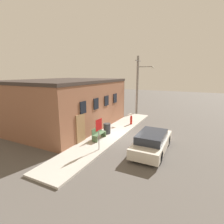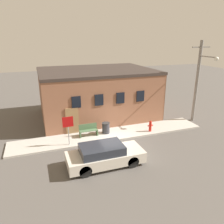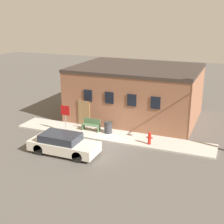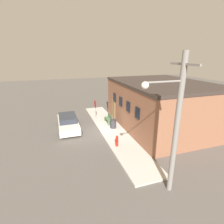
{
  "view_description": "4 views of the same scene",
  "coord_description": "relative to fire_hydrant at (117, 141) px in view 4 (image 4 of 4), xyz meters",
  "views": [
    {
      "loc": [
        -12.61,
        -5.18,
        5.08
      ],
      "look_at": [
        0.09,
        1.15,
        1.91
      ],
      "focal_mm": 28.0,
      "sensor_mm": 36.0,
      "label": 1
    },
    {
      "loc": [
        -5.19,
        -13.65,
        7.24
      ],
      "look_at": [
        0.09,
        1.15,
        1.91
      ],
      "focal_mm": 35.0,
      "sensor_mm": 36.0,
      "label": 2
    },
    {
      "loc": [
        8.28,
        -18.8,
        8.89
      ],
      "look_at": [
        0.09,
        1.15,
        1.91
      ],
      "focal_mm": 50.0,
      "sensor_mm": 36.0,
      "label": 3
    },
    {
      "loc": [
        14.54,
        -3.63,
        6.9
      ],
      "look_at": [
        0.09,
        1.15,
        1.91
      ],
      "focal_mm": 28.0,
      "sensor_mm": 36.0,
      "label": 4
    }
  ],
  "objects": [
    {
      "name": "sidewalk",
      "position": [
        -3.14,
        0.6,
        -0.51
      ],
      "size": [
        15.19,
        2.3,
        0.13
      ],
      "color": "#BCB7AD",
      "rests_on": "ground"
    },
    {
      "name": "bench",
      "position": [
        -4.87,
        0.85,
        -0.01
      ],
      "size": [
        1.4,
        0.44,
        0.92
      ],
      "color": "#4C6B47",
      "rests_on": "sidewalk"
    },
    {
      "name": "brick_building",
      "position": [
        -2.82,
        5.62,
        1.67
      ],
      "size": [
        10.41,
        7.86,
        4.48
      ],
      "color": "#8E5B42",
      "rests_on": "ground"
    },
    {
      "name": "parked_car",
      "position": [
        -4.9,
        -3.28,
        0.08
      ],
      "size": [
        4.58,
        1.82,
        1.33
      ],
      "color": "black",
      "rests_on": "ground"
    },
    {
      "name": "utility_pole",
      "position": [
        5.08,
        1.04,
        3.26
      ],
      "size": [
        1.8,
        2.12,
        7.1
      ],
      "color": "gray",
      "rests_on": "ground"
    },
    {
      "name": "stop_sign",
      "position": [
        -6.51,
        -0.17,
        1.02
      ],
      "size": [
        0.74,
        0.06,
        2.08
      ],
      "color": "gray",
      "rests_on": "sidewalk"
    },
    {
      "name": "trash_bin",
      "position": [
        -3.46,
        0.86,
        -0.01
      ],
      "size": [
        0.61,
        0.61,
        0.86
      ],
      "color": "#333338",
      "rests_on": "sidewalk"
    },
    {
      "name": "fire_hydrant",
      "position": [
        0.0,
        0.0,
        0.0
      ],
      "size": [
        0.44,
        0.21,
        0.89
      ],
      "color": "red",
      "rests_on": "sidewalk"
    },
    {
      "name": "ground_plane",
      "position": [
        -3.14,
        -0.55,
        -0.57
      ],
      "size": [
        80.0,
        80.0,
        0.0
      ],
      "primitive_type": "plane",
      "color": "#56514C"
    }
  ]
}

